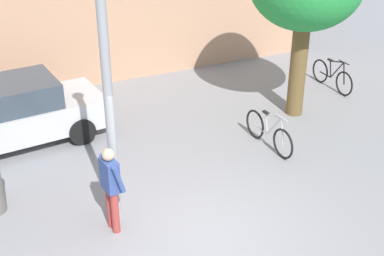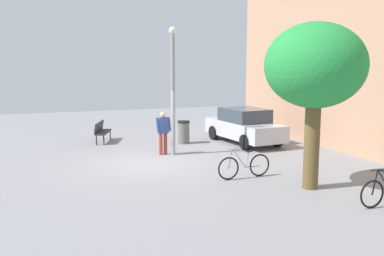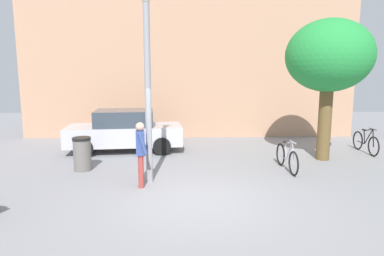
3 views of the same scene
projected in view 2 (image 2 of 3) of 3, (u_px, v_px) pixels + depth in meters
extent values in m
plane|color=gray|center=(148.00, 164.00, 14.97)|extent=(36.00, 36.00, 0.00)
cube|color=tan|center=(355.00, 27.00, 17.23)|extent=(15.03, 2.00, 9.95)
cylinder|color=gray|center=(173.00, 96.00, 16.19)|extent=(0.16, 0.16, 4.61)
sphere|color=#F2EACC|center=(172.00, 30.00, 15.82)|extent=(0.28, 0.28, 0.28)
cylinder|color=#9E3833|center=(165.00, 143.00, 16.56)|extent=(0.14, 0.14, 0.85)
cylinder|color=#9E3833|center=(161.00, 144.00, 16.47)|extent=(0.14, 0.14, 0.85)
cube|color=#334784|center=(163.00, 125.00, 16.41)|extent=(0.27, 0.43, 0.60)
sphere|color=tan|center=(163.00, 115.00, 16.34)|extent=(0.22, 0.22, 0.22)
cylinder|color=#334784|center=(169.00, 124.00, 16.47)|extent=(0.24, 0.12, 0.55)
cylinder|color=#334784|center=(157.00, 125.00, 16.24)|extent=(0.24, 0.12, 0.55)
cube|color=#2D2D33|center=(103.00, 132.00, 19.16)|extent=(1.65, 0.97, 0.06)
cube|color=#2D2D33|center=(99.00, 127.00, 19.12)|extent=(1.54, 0.68, 0.44)
cylinder|color=black|center=(110.00, 135.00, 19.91)|extent=(0.05, 0.05, 0.42)
cylinder|color=black|center=(104.00, 140.00, 18.48)|extent=(0.05, 0.05, 0.42)
cylinder|color=black|center=(103.00, 135.00, 19.91)|extent=(0.05, 0.05, 0.42)
cylinder|color=black|center=(96.00, 140.00, 18.48)|extent=(0.05, 0.05, 0.42)
cylinder|color=brown|center=(312.00, 145.00, 11.90)|extent=(0.43, 0.43, 2.49)
ellipsoid|color=#238B3A|center=(315.00, 65.00, 11.57)|extent=(2.76, 2.76, 2.35)
torus|color=black|center=(372.00, 194.00, 10.34)|extent=(0.06, 0.71, 0.71)
cylinder|color=black|center=(375.00, 183.00, 10.32)|extent=(0.04, 0.17, 0.63)
cylinder|color=black|center=(378.00, 170.00, 10.30)|extent=(0.04, 0.44, 0.03)
torus|color=black|center=(228.00, 168.00, 12.89)|extent=(0.08, 0.71, 0.71)
torus|color=black|center=(260.00, 165.00, 13.32)|extent=(0.08, 0.71, 0.71)
cylinder|color=#ADADB7|center=(239.00, 158.00, 12.99)|extent=(0.06, 0.50, 0.64)
cylinder|color=#ADADB7|center=(241.00, 151.00, 12.98)|extent=(0.06, 0.58, 0.18)
cylinder|color=#ADADB7|center=(247.00, 160.00, 13.11)|extent=(0.04, 0.14, 0.48)
cylinder|color=#ADADB7|center=(253.00, 167.00, 13.23)|extent=(0.06, 0.50, 0.04)
cylinder|color=#ADADB7|center=(230.00, 159.00, 12.88)|extent=(0.04, 0.17, 0.63)
cube|color=black|center=(249.00, 151.00, 13.09)|extent=(0.09, 0.20, 0.04)
cylinder|color=#ADADB7|center=(232.00, 149.00, 12.86)|extent=(0.05, 0.44, 0.03)
cube|color=#B7B7BC|center=(244.00, 129.00, 18.90)|extent=(4.34, 2.09, 0.70)
cube|color=#333D47|center=(244.00, 115.00, 18.81)|extent=(2.24, 1.76, 0.60)
cylinder|color=black|center=(277.00, 139.00, 18.09)|extent=(0.66, 0.28, 0.64)
cylinder|color=black|center=(245.00, 142.00, 17.40)|extent=(0.66, 0.28, 0.64)
cylinder|color=black|center=(243.00, 130.00, 20.50)|extent=(0.66, 0.28, 0.64)
cylinder|color=black|center=(214.00, 133.00, 19.81)|extent=(0.66, 0.28, 0.64)
cylinder|color=#66605B|center=(184.00, 133.00, 18.83)|extent=(0.51, 0.51, 0.93)
cylinder|color=black|center=(184.00, 122.00, 18.75)|extent=(0.54, 0.54, 0.08)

